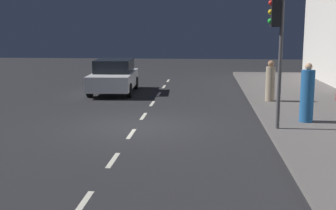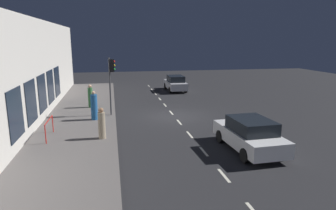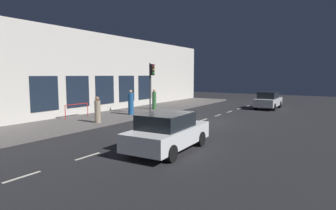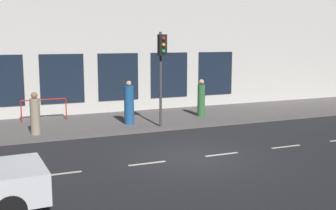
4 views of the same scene
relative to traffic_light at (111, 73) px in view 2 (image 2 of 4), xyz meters
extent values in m
plane|color=#232326|center=(-4.15, 0.57, -2.99)|extent=(60.00, 60.00, 0.00)
cube|color=#5B5654|center=(2.10, 0.57, -2.92)|extent=(4.50, 32.00, 0.15)
cube|color=beige|center=(4.65, 0.57, 0.24)|extent=(0.60, 32.00, 6.47)
cube|color=#192333|center=(4.32, -4.90, -1.09)|extent=(0.04, 2.05, 2.31)
cube|color=#192333|center=(4.32, -2.17, -1.09)|extent=(0.04, 2.05, 2.31)
cube|color=#192333|center=(4.32, 0.57, -1.09)|extent=(0.04, 2.05, 2.31)
cube|color=#192333|center=(4.32, 3.30, -1.09)|extent=(0.04, 2.05, 2.31)
cube|color=#192333|center=(4.32, 6.04, -1.09)|extent=(0.04, 2.05, 2.31)
cube|color=beige|center=(-4.15, -13.43, -2.99)|extent=(0.12, 1.20, 0.01)
cube|color=beige|center=(-4.15, -10.83, -2.99)|extent=(0.12, 1.20, 0.01)
cube|color=beige|center=(-4.15, -8.23, -2.99)|extent=(0.12, 1.20, 0.01)
cube|color=beige|center=(-4.15, -5.63, -2.99)|extent=(0.12, 1.20, 0.01)
cube|color=beige|center=(-4.15, -3.03, -2.99)|extent=(0.12, 1.20, 0.01)
cube|color=beige|center=(-4.15, -0.43, -2.99)|extent=(0.12, 1.20, 0.01)
cube|color=beige|center=(-4.15, 2.17, -2.99)|extent=(0.12, 1.20, 0.01)
cube|color=beige|center=(-4.15, 4.77, -2.99)|extent=(0.12, 1.20, 0.01)
cube|color=beige|center=(-4.15, 7.37, -2.99)|extent=(0.12, 1.20, 0.01)
cube|color=beige|center=(-4.15, 9.97, -2.99)|extent=(0.12, 1.20, 0.01)
cylinder|color=#424244|center=(0.13, 0.00, -0.90)|extent=(0.11, 0.11, 3.88)
cube|color=black|center=(-0.06, 0.00, 0.52)|extent=(0.26, 0.32, 0.84)
sphere|color=red|center=(-0.20, 0.00, 0.77)|extent=(0.15, 0.15, 0.15)
sphere|color=gold|center=(-0.20, 0.00, 0.52)|extent=(0.15, 0.15, 0.15)
sphere|color=green|center=(-0.20, 0.00, 0.27)|extent=(0.15, 0.15, 0.15)
cube|color=silver|center=(-6.31, 7.57, -2.36)|extent=(2.08, 4.39, 0.70)
cube|color=black|center=(-6.32, 7.74, -1.71)|extent=(1.76, 2.31, 0.60)
cylinder|color=black|center=(-5.37, 6.28, -2.67)|extent=(0.25, 0.65, 0.64)
cylinder|color=black|center=(-7.13, 6.20, -2.67)|extent=(0.25, 0.65, 0.64)
cylinder|color=black|center=(-5.50, 8.94, -2.67)|extent=(0.25, 0.65, 0.64)
cylinder|color=black|center=(-7.25, 8.86, -2.67)|extent=(0.25, 0.65, 0.64)
cube|color=#B7B7BC|center=(-6.43, -9.63, -2.36)|extent=(1.71, 4.19, 0.70)
cube|color=black|center=(-6.43, -9.46, -1.71)|extent=(1.50, 2.18, 0.60)
cylinder|color=black|center=(-5.64, -10.92, -2.67)|extent=(0.22, 0.64, 0.64)
cylinder|color=black|center=(-7.22, -10.93, -2.67)|extent=(0.22, 0.64, 0.64)
cylinder|color=black|center=(-5.64, -8.33, -2.67)|extent=(0.22, 0.64, 0.64)
cylinder|color=black|center=(-7.22, -8.33, -2.67)|extent=(0.22, 0.64, 0.64)
cylinder|color=gray|center=(0.60, 4.94, -2.15)|extent=(0.51, 0.51, 1.38)
sphere|color=#936B4C|center=(0.60, 4.94, -1.33)|extent=(0.25, 0.25, 0.25)
cube|color=#936B4C|center=(0.70, 5.00, -1.33)|extent=(0.07, 0.08, 0.07)
cylinder|color=#1E5189|center=(1.17, 1.03, -2.03)|extent=(0.58, 0.58, 1.63)
sphere|color=tan|center=(1.17, 1.03, -1.10)|extent=(0.23, 0.23, 0.23)
cube|color=tan|center=(1.12, 1.12, -1.10)|extent=(0.08, 0.07, 0.06)
cylinder|color=#336B38|center=(1.64, -2.67, -2.10)|extent=(0.45, 0.45, 1.49)
sphere|color=tan|center=(1.64, -2.67, -1.23)|extent=(0.25, 0.25, 0.25)
cube|color=tan|center=(1.52, -2.63, -1.23)|extent=(0.07, 0.08, 0.07)
cylinder|color=red|center=(3.31, 3.33, -2.37)|extent=(0.05, 0.05, 0.95)
cylinder|color=red|center=(3.31, 5.26, -2.37)|extent=(0.05, 0.05, 0.95)
cylinder|color=red|center=(3.31, 4.30, -1.89)|extent=(0.05, 1.93, 0.05)
camera|label=1|loc=(-2.03, -12.86, 0.10)|focal=47.04mm
camera|label=2|loc=(0.00, 20.09, 2.19)|focal=31.78mm
camera|label=3|loc=(-12.39, 17.15, 0.13)|focal=29.82mm
camera|label=4|loc=(-15.83, 6.42, 0.74)|focal=45.15mm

